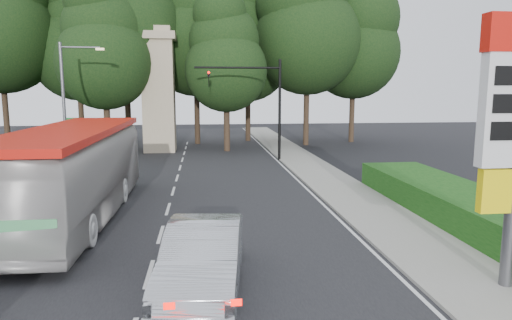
{
  "coord_description": "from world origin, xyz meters",
  "views": [
    {
      "loc": [
        1.57,
        -8.27,
        5.07
      ],
      "look_at": [
        3.71,
        10.22,
        2.2
      ],
      "focal_mm": 32.0,
      "sensor_mm": 36.0,
      "label": 1
    }
  ],
  "objects": [
    {
      "name": "road_surface",
      "position": [
        0.0,
        12.0,
        0.01
      ],
      "size": [
        14.0,
        80.0,
        0.02
      ],
      "primitive_type": "cube",
      "color": "black",
      "rests_on": "ground"
    },
    {
      "name": "sidewalk_right",
      "position": [
        8.5,
        12.0,
        0.06
      ],
      "size": [
        3.0,
        80.0,
        0.12
      ],
      "primitive_type": "cube",
      "color": "gray",
      "rests_on": "ground"
    },
    {
      "name": "grass_verge_left",
      "position": [
        -9.5,
        18.0,
        0.01
      ],
      "size": [
        5.0,
        50.0,
        0.02
      ],
      "primitive_type": "cube",
      "color": "#193814",
      "rests_on": "ground"
    },
    {
      "name": "hedge",
      "position": [
        11.5,
        8.0,
        0.6
      ],
      "size": [
        3.0,
        14.0,
        1.2
      ],
      "primitive_type": "cube",
      "color": "#134412",
      "rests_on": "ground"
    },
    {
      "name": "traffic_signal_mast",
      "position": [
        5.68,
        24.0,
        4.67
      ],
      "size": [
        6.1,
        0.35,
        7.2
      ],
      "color": "black",
      "rests_on": "ground"
    },
    {
      "name": "streetlight_signs",
      "position": [
        -6.99,
        22.01,
        4.44
      ],
      "size": [
        2.75,
        0.98,
        8.0
      ],
      "color": "#59595E",
      "rests_on": "ground"
    },
    {
      "name": "monument",
      "position": [
        -2.0,
        30.0,
        5.1
      ],
      "size": [
        3.0,
        3.0,
        10.05
      ],
      "color": "tan",
      "rests_on": "ground"
    },
    {
      "name": "tree_west_near",
      "position": [
        -10.0,
        37.0,
        10.02
      ],
      "size": [
        8.4,
        8.4,
        16.5
      ],
      "color": "#2D2116",
      "rests_on": "ground"
    },
    {
      "name": "tree_center_left",
      "position": [
        -5.0,
        33.0,
        12.02
      ],
      "size": [
        10.08,
        10.08,
        19.8
      ],
      "color": "#2D2116",
      "rests_on": "ground"
    },
    {
      "name": "tree_center_right",
      "position": [
        1.0,
        35.0,
        11.02
      ],
      "size": [
        9.24,
        9.24,
        18.15
      ],
      "color": "#2D2116",
      "rests_on": "ground"
    },
    {
      "name": "tree_east_near",
      "position": [
        6.0,
        37.0,
        9.68
      ],
      "size": [
        8.12,
        8.12,
        15.95
      ],
      "color": "#2D2116",
      "rests_on": "ground"
    },
    {
      "name": "tree_east_mid",
      "position": [
        11.0,
        33.0,
        11.35
      ],
      "size": [
        9.52,
        9.52,
        18.7
      ],
      "color": "#2D2116",
      "rests_on": "ground"
    },
    {
      "name": "tree_far_east",
      "position": [
        16.0,
        35.0,
        10.35
      ],
      "size": [
        8.68,
        8.68,
        17.05
      ],
      "color": "#2D2116",
      "rests_on": "ground"
    },
    {
      "name": "tree_monument_left",
      "position": [
        -6.0,
        29.0,
        8.68
      ],
      "size": [
        7.28,
        7.28,
        14.3
      ],
      "color": "#2D2116",
      "rests_on": "ground"
    },
    {
      "name": "tree_monument_right",
      "position": [
        3.5,
        29.5,
        8.01
      ],
      "size": [
        6.72,
        6.72,
        13.2
      ],
      "color": "#2D2116",
      "rests_on": "ground"
    },
    {
      "name": "transit_bus",
      "position": [
        -3.5,
        9.94,
        1.81
      ],
      "size": [
        3.15,
        13.03,
        3.62
      ],
      "primitive_type": "imported",
      "rotation": [
        0.0,
        0.0,
        -0.01
      ],
      "color": "beige",
      "rests_on": "ground"
    },
    {
      "name": "sedan_silver",
      "position": [
        1.5,
        2.79,
        0.87
      ],
      "size": [
        2.43,
        5.47,
        1.75
      ],
      "primitive_type": "imported",
      "rotation": [
        0.0,
        0.0,
        -0.11
      ],
      "color": "#ABAEB3",
      "rests_on": "ground"
    }
  ]
}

